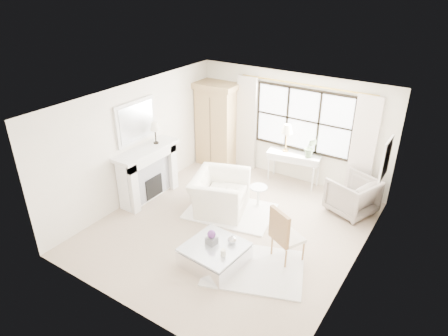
{
  "coord_description": "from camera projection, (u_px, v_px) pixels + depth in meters",
  "views": [
    {
      "loc": [
        3.67,
        -5.83,
        4.86
      ],
      "look_at": [
        -0.29,
        0.2,
        1.22
      ],
      "focal_mm": 32.0,
      "sensor_mm": 36.0,
      "label": 1
    }
  ],
  "objects": [
    {
      "name": "mantel_lamp",
      "position": [
        155.0,
        127.0,
        8.94
      ],
      "size": [
        0.22,
        0.22,
        0.51
      ],
      "color": "black",
      "rests_on": "fireplace"
    },
    {
      "name": "curtain_right",
      "position": [
        363.0,
        149.0,
        8.88
      ],
      "size": [
        0.55,
        0.1,
        2.47
      ],
      "primitive_type": "cube",
      "color": "silver",
      "rests_on": "ground"
    },
    {
      "name": "mirror_frame",
      "position": [
        136.0,
        122.0,
        8.72
      ],
      "size": [
        0.05,
        1.15,
        0.95
      ],
      "primitive_type": "cube",
      "color": "silver",
      "rests_on": "wall_left"
    },
    {
      "name": "console_table",
      "position": [
        293.0,
        168.0,
        9.9
      ],
      "size": [
        1.36,
        0.66,
        0.8
      ],
      "rotation": [
        0.0,
        0.0,
        0.17
      ],
      "color": "silver",
      "rests_on": "floor"
    },
    {
      "name": "curtain_left",
      "position": [
        246.0,
        123.0,
        10.35
      ],
      "size": [
        0.55,
        0.1,
        2.47
      ],
      "primitive_type": "cube",
      "color": "beige",
      "rests_on": "ground"
    },
    {
      "name": "wall_right",
      "position": [
        360.0,
        208.0,
        6.5
      ],
      "size": [
        0.0,
        5.5,
        5.5
      ],
      "primitive_type": "plane",
      "rotation": [
        1.57,
        0.0,
        -1.57
      ],
      "color": "silver",
      "rests_on": "ground"
    },
    {
      "name": "console_lamp",
      "position": [
        287.0,
        130.0,
        9.61
      ],
      "size": [
        0.28,
        0.28,
        0.69
      ],
      "color": "#AB803B",
      "rests_on": "console_table"
    },
    {
      "name": "rug_left",
      "position": [
        230.0,
        211.0,
        8.86
      ],
      "size": [
        2.09,
        1.67,
        0.03
      ],
      "primitive_type": "cube",
      "rotation": [
        0.0,
        0.0,
        0.2
      ],
      "color": "white",
      "rests_on": "floor"
    },
    {
      "name": "art_frame",
      "position": [
        386.0,
        159.0,
        7.7
      ],
      "size": [
        0.04,
        0.62,
        0.82
      ],
      "primitive_type": "cube",
      "color": "silver",
      "rests_on": "wall_right"
    },
    {
      "name": "ceiling",
      "position": [
        231.0,
        102.0,
        7.12
      ],
      "size": [
        5.5,
        5.5,
        0.0
      ],
      "primitive_type": "plane",
      "rotation": [
        3.14,
        0.0,
        0.0
      ],
      "color": "white",
      "rests_on": "ground"
    },
    {
      "name": "fireplace",
      "position": [
        147.0,
        172.0,
        9.16
      ],
      "size": [
        0.58,
        1.66,
        1.26
      ],
      "color": "white",
      "rests_on": "ground"
    },
    {
      "name": "art_canvas",
      "position": [
        385.0,
        159.0,
        7.71
      ],
      "size": [
        0.01,
        0.52,
        0.72
      ],
      "primitive_type": "cube",
      "color": "beige",
      "rests_on": "wall_right"
    },
    {
      "name": "wall_front",
      "position": [
        127.0,
        243.0,
        5.68
      ],
      "size": [
        5.0,
        0.0,
        5.0
      ],
      "primitive_type": "plane",
      "rotation": [
        -1.57,
        0.0,
        0.0
      ],
      "color": "beige",
      "rests_on": "ground"
    },
    {
      "name": "wingback_chair",
      "position": [
        352.0,
        195.0,
        8.69
      ],
      "size": [
        1.17,
        1.16,
        0.83
      ],
      "primitive_type": "imported",
      "rotation": [
        0.0,
        0.0,
        -1.94
      ],
      "color": "gray",
      "rests_on": "floor"
    },
    {
      "name": "wall_back",
      "position": [
        291.0,
        127.0,
        9.78
      ],
      "size": [
        5.0,
        0.0,
        5.0
      ],
      "primitive_type": "plane",
      "rotation": [
        1.57,
        0.0,
        0.0
      ],
      "color": "white",
      "rests_on": "ground"
    },
    {
      "name": "orchid_plant",
      "position": [
        310.0,
        148.0,
        9.41
      ],
      "size": [
        0.33,
        0.29,
        0.5
      ],
      "primitive_type": "imported",
      "rotation": [
        0.0,
        0.0,
        0.3
      ],
      "color": "#627D53",
      "rests_on": "console_table"
    },
    {
      "name": "coffee_vase",
      "position": [
        232.0,
        239.0,
        7.21
      ],
      "size": [
        0.17,
        0.17,
        0.17
      ],
      "primitive_type": "imported",
      "rotation": [
        0.0,
        0.0,
        0.05
      ],
      "color": "silver",
      "rests_on": "coffee_table"
    },
    {
      "name": "curtain_rod",
      "position": [
        305.0,
        85.0,
        9.07
      ],
      "size": [
        3.3,
        0.04,
        0.04
      ],
      "primitive_type": "cylinder",
      "rotation": [
        0.0,
        1.57,
        0.0
      ],
      "color": "#B99640",
      "rests_on": "wall_back"
    },
    {
      "name": "pillar_candle",
      "position": [
        223.0,
        253.0,
        6.91
      ],
      "size": [
        0.09,
        0.09,
        0.12
      ],
      "primitive_type": "cylinder",
      "color": "silver",
      "rests_on": "coffee_table"
    },
    {
      "name": "floor",
      "position": [
        230.0,
        227.0,
        8.34
      ],
      "size": [
        5.5,
        5.5,
        0.0
      ],
      "primitive_type": "plane",
      "color": "#BEA58D",
      "rests_on": "ground"
    },
    {
      "name": "club_armchair",
      "position": [
        220.0,
        193.0,
        8.78
      ],
      "size": [
        1.46,
        1.56,
        0.83
      ],
      "primitive_type": "imported",
      "rotation": [
        0.0,
        0.0,
        1.88
      ],
      "color": "white",
      "rests_on": "floor"
    },
    {
      "name": "window_pane",
      "position": [
        303.0,
        120.0,
        9.51
      ],
      "size": [
        2.4,
        0.02,
        1.5
      ],
      "primitive_type": "cube",
      "color": "white",
      "rests_on": "wall_back"
    },
    {
      "name": "french_chair",
      "position": [
        287.0,
        245.0,
        7.3
      ],
      "size": [
        0.65,
        0.65,
        1.08
      ],
      "rotation": [
        0.0,
        0.0,
        2.67
      ],
      "color": "#A37544",
      "rests_on": "floor"
    },
    {
      "name": "planter_flowers",
      "position": [
        212.0,
        234.0,
        7.14
      ],
      "size": [
        0.15,
        0.15,
        0.15
      ],
      "primitive_type": "sphere",
      "color": "#612F77",
      "rests_on": "planter_box"
    },
    {
      "name": "side_table",
      "position": [
        258.0,
        194.0,
        8.92
      ],
      "size": [
        0.4,
        0.4,
        0.51
      ],
      "color": "white",
      "rests_on": "floor"
    },
    {
      "name": "window_frame",
      "position": [
        303.0,
        120.0,
        9.5
      ],
      "size": [
        2.5,
        0.04,
        1.5
      ],
      "primitive_type": null,
      "color": "black",
      "rests_on": "wall_back"
    },
    {
      "name": "armoire",
      "position": [
        217.0,
        124.0,
        10.58
      ],
      "size": [
        1.14,
        0.74,
        2.24
      ],
      "rotation": [
        0.0,
        0.0,
        0.04
      ],
      "color": "tan",
      "rests_on": "floor"
    },
    {
      "name": "wall_left",
      "position": [
        137.0,
        142.0,
        8.95
      ],
      "size": [
        0.0,
        5.5,
        5.5
      ],
      "primitive_type": "plane",
      "rotation": [
        1.57,
        0.0,
        1.57
      ],
      "color": "white",
      "rests_on": "ground"
    },
    {
      "name": "coffee_table",
      "position": [
        215.0,
        255.0,
        7.25
      ],
      "size": [
        1.08,
        1.08,
        0.38
      ],
      "rotation": [
        0.0,
        0.0,
        -0.08
      ],
      "color": "white",
      "rests_on": "floor"
    },
    {
      "name": "mirror_glass",
      "position": [
        137.0,
        122.0,
        8.7
      ],
      "size": [
        0.02,
        1.0,
        0.8
      ],
      "primitive_type": "cube",
      "color": "silver",
      "rests_on": "wall_left"
    },
    {
      "name": "rug_right",
      "position": [
        254.0,
        268.0,
        7.18
      ],
      "size": [
        2.09,
        1.83,
        0.03
      ],
      "primitive_type": "cube",
      "rotation": [
        0.0,
        0.0,
        0.36
      ],
      "color": "white",
      "rests_on": "floor"
    },
    {
      "name": "planter_box",
      "position": [
        212.0,
        241.0,
        7.2
      ],
      "size": [
        0.2,
        0.2,
        0.13
      ],
      "primitive_type": "cube",
      "rotation": [
        0.0,
        0.0,
        -0.12
      ],
      "color": "slate",
      "rests_on": "coffee_table"
    }
  ]
}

